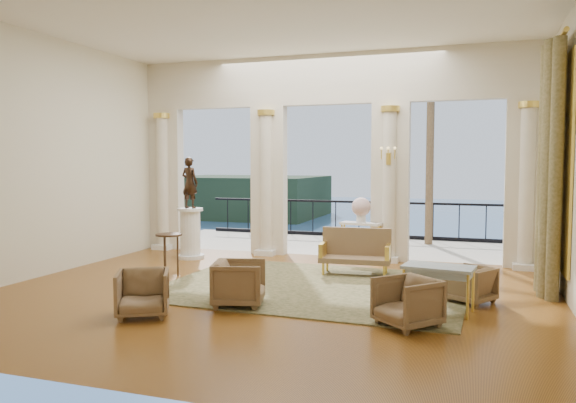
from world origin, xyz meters
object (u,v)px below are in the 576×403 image
(armchair_b, at_px, (407,300))
(game_table, at_px, (439,270))
(armchair_d, at_px, (239,281))
(console_table, at_px, (361,229))
(armchair_c, at_px, (470,283))
(settee, at_px, (356,252))
(armchair_a, at_px, (143,291))
(statue, at_px, (190,183))
(side_table, at_px, (169,240))
(pedestal, at_px, (190,234))

(armchair_b, xyz_separation_m, game_table, (0.33, 0.87, 0.24))
(armchair_d, distance_m, console_table, 4.43)
(armchair_c, height_order, settee, settee)
(settee, bearing_deg, console_table, 92.89)
(armchair_d, distance_m, settee, 3.09)
(armchair_d, distance_m, game_table, 2.89)
(armchair_a, distance_m, armchair_d, 1.40)
(game_table, relative_size, statue, 0.93)
(armchair_b, distance_m, armchair_c, 1.74)
(armchair_a, relative_size, side_table, 0.89)
(armchair_a, height_order, pedestal, pedestal)
(pedestal, bearing_deg, armchair_c, -20.07)
(console_table, bearing_deg, settee, -71.31)
(armchair_a, xyz_separation_m, armchair_b, (3.52, 0.67, -0.00))
(pedestal, xyz_separation_m, statue, (0.00, 0.00, 1.14))
(armchair_b, bearing_deg, settee, 154.36)
(armchair_a, height_order, armchair_c, armchair_a)
(armchair_a, height_order, game_table, armchair_a)
(armchair_b, distance_m, console_table, 4.86)
(armchair_d, bearing_deg, side_table, 38.26)
(game_table, bearing_deg, pedestal, 161.06)
(armchair_d, relative_size, pedestal, 0.67)
(armchair_c, xyz_separation_m, settee, (-2.10, 1.59, 0.12))
(settee, height_order, pedestal, pedestal)
(armchair_c, relative_size, statue, 0.55)
(armchair_b, xyz_separation_m, pedestal, (-5.18, 3.74, 0.18))
(console_table, bearing_deg, armchair_d, -91.26)
(armchair_a, xyz_separation_m, armchair_c, (4.27, 2.24, -0.05))
(armchair_d, bearing_deg, game_table, -93.37)
(armchair_c, xyz_separation_m, console_table, (-2.28, 3.03, 0.39))
(settee, distance_m, side_table, 3.52)
(armchair_a, xyz_separation_m, game_table, (3.85, 1.54, 0.24))
(armchair_b, distance_m, settee, 3.43)
(settee, bearing_deg, statue, 166.89)
(armchair_b, xyz_separation_m, console_table, (-1.53, 4.60, 0.34))
(armchair_a, relative_size, console_table, 0.76)
(pedestal, relative_size, statue, 1.00)
(armchair_d, relative_size, settee, 0.55)
(pedestal, height_order, side_table, pedestal)
(game_table, relative_size, side_table, 1.30)
(settee, relative_size, game_table, 1.31)
(side_table, bearing_deg, armchair_b, -21.94)
(game_table, relative_size, pedestal, 0.93)
(armchair_c, distance_m, side_table, 5.37)
(armchair_a, relative_size, pedestal, 0.64)
(armchair_b, relative_size, console_table, 0.76)
(armchair_b, relative_size, armchair_c, 1.15)
(armchair_c, distance_m, statue, 6.46)
(armchair_a, xyz_separation_m, pedestal, (-1.66, 4.41, 0.18))
(armchair_b, height_order, console_table, console_table)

